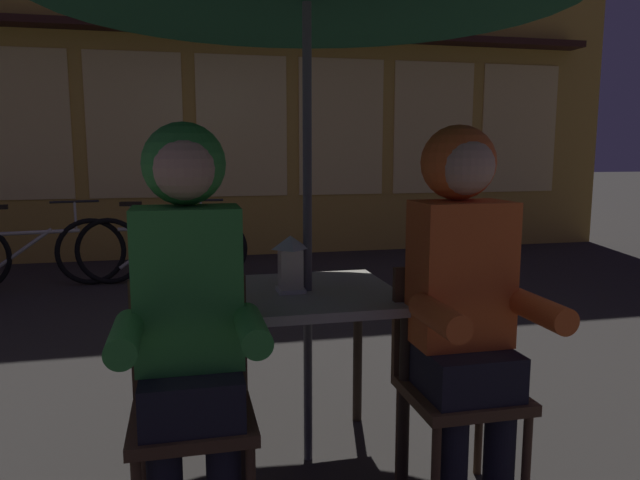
{
  "coord_description": "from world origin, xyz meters",
  "views": [
    {
      "loc": [
        -0.49,
        -2.33,
        1.31
      ],
      "look_at": [
        0.0,
        -0.23,
        0.98
      ],
      "focal_mm": 33.36,
      "sensor_mm": 36.0,
      "label": 1
    }
  ],
  "objects_px": {
    "lantern": "(290,262)",
    "person_left_hooded": "(188,296)",
    "chair_right": "(453,371)",
    "chair_left": "(192,394)",
    "person_right_hooded": "(464,281)",
    "bicycle_third": "(162,248)",
    "cafe_table": "(308,314)",
    "bicycle_second": "(33,253)"
  },
  "relations": [
    {
      "from": "bicycle_second",
      "to": "bicycle_third",
      "type": "relative_size",
      "value": 1.0
    },
    {
      "from": "cafe_table",
      "to": "lantern",
      "type": "distance_m",
      "value": 0.23
    },
    {
      "from": "cafe_table",
      "to": "chair_left",
      "type": "height_order",
      "value": "chair_left"
    },
    {
      "from": "chair_right",
      "to": "bicycle_second",
      "type": "distance_m",
      "value": 4.7
    },
    {
      "from": "cafe_table",
      "to": "lantern",
      "type": "relative_size",
      "value": 3.2
    },
    {
      "from": "person_right_hooded",
      "to": "person_left_hooded",
      "type": "bearing_deg",
      "value": 180.0
    },
    {
      "from": "bicycle_second",
      "to": "chair_left",
      "type": "bearing_deg",
      "value": -70.8
    },
    {
      "from": "chair_left",
      "to": "person_right_hooded",
      "type": "height_order",
      "value": "person_right_hooded"
    },
    {
      "from": "cafe_table",
      "to": "bicycle_second",
      "type": "bearing_deg",
      "value": 117.17
    },
    {
      "from": "cafe_table",
      "to": "bicycle_second",
      "type": "xyz_separation_m",
      "value": [
        -1.89,
        3.68,
        -0.29
      ]
    },
    {
      "from": "cafe_table",
      "to": "chair_left",
      "type": "bearing_deg",
      "value": -142.45
    },
    {
      "from": "bicycle_second",
      "to": "lantern",
      "type": "bearing_deg",
      "value": -63.79
    },
    {
      "from": "chair_left",
      "to": "chair_right",
      "type": "relative_size",
      "value": 1.0
    },
    {
      "from": "person_left_hooded",
      "to": "person_right_hooded",
      "type": "bearing_deg",
      "value": 0.0
    },
    {
      "from": "person_left_hooded",
      "to": "bicycle_third",
      "type": "relative_size",
      "value": 0.84
    },
    {
      "from": "chair_right",
      "to": "person_right_hooded",
      "type": "bearing_deg",
      "value": -90.0
    },
    {
      "from": "person_right_hooded",
      "to": "chair_right",
      "type": "bearing_deg",
      "value": 90.0
    },
    {
      "from": "chair_right",
      "to": "person_left_hooded",
      "type": "relative_size",
      "value": 0.62
    },
    {
      "from": "lantern",
      "to": "person_left_hooded",
      "type": "xyz_separation_m",
      "value": [
        -0.41,
        -0.42,
        -0.01
      ]
    },
    {
      "from": "chair_left",
      "to": "person_right_hooded",
      "type": "relative_size",
      "value": 0.62
    },
    {
      "from": "chair_right",
      "to": "bicycle_second",
      "type": "relative_size",
      "value": 0.52
    },
    {
      "from": "person_right_hooded",
      "to": "cafe_table",
      "type": "bearing_deg",
      "value": 138.43
    },
    {
      "from": "cafe_table",
      "to": "chair_left",
      "type": "xyz_separation_m",
      "value": [
        -0.48,
        -0.37,
        -0.15
      ]
    },
    {
      "from": "cafe_table",
      "to": "chair_left",
      "type": "distance_m",
      "value": 0.62
    },
    {
      "from": "cafe_table",
      "to": "chair_right",
      "type": "bearing_deg",
      "value": -37.55
    },
    {
      "from": "chair_left",
      "to": "person_right_hooded",
      "type": "bearing_deg",
      "value": -3.39
    },
    {
      "from": "bicycle_third",
      "to": "lantern",
      "type": "bearing_deg",
      "value": -80.27
    },
    {
      "from": "lantern",
      "to": "chair_left",
      "type": "relative_size",
      "value": 0.27
    },
    {
      "from": "lantern",
      "to": "person_right_hooded",
      "type": "bearing_deg",
      "value": -36.97
    },
    {
      "from": "person_right_hooded",
      "to": "bicycle_third",
      "type": "xyz_separation_m",
      "value": [
        -1.19,
        4.12,
        -0.5
      ]
    },
    {
      "from": "cafe_table",
      "to": "bicycle_third",
      "type": "bearing_deg",
      "value": 100.85
    },
    {
      "from": "bicycle_second",
      "to": "person_left_hooded",
      "type": "bearing_deg",
      "value": -71.05
    },
    {
      "from": "lantern",
      "to": "chair_right",
      "type": "height_order",
      "value": "lantern"
    },
    {
      "from": "cafe_table",
      "to": "bicycle_third",
      "type": "relative_size",
      "value": 0.44
    },
    {
      "from": "chair_left",
      "to": "bicycle_second",
      "type": "bearing_deg",
      "value": 109.2
    },
    {
      "from": "person_right_hooded",
      "to": "bicycle_second",
      "type": "bearing_deg",
      "value": 119.98
    },
    {
      "from": "lantern",
      "to": "bicycle_second",
      "type": "distance_m",
      "value": 4.15
    },
    {
      "from": "lantern",
      "to": "person_left_hooded",
      "type": "bearing_deg",
      "value": -134.37
    },
    {
      "from": "lantern",
      "to": "person_right_hooded",
      "type": "height_order",
      "value": "person_right_hooded"
    },
    {
      "from": "cafe_table",
      "to": "bicycle_second",
      "type": "distance_m",
      "value": 4.15
    },
    {
      "from": "cafe_table",
      "to": "lantern",
      "type": "xyz_separation_m",
      "value": [
        -0.07,
        -0.01,
        0.22
      ]
    },
    {
      "from": "lantern",
      "to": "chair_left",
      "type": "distance_m",
      "value": 0.66
    }
  ]
}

